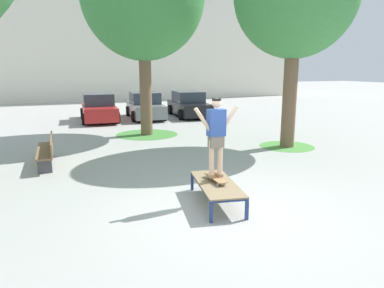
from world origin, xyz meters
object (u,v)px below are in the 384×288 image
Objects in this scene: car_red at (99,108)px; car_grey at (145,106)px; park_bench at (47,150)px; skate_box at (217,185)px; skater at (216,132)px; skateboard at (215,178)px; car_black at (189,105)px.

car_red is 0.99× the size of car_grey.
park_bench is at bearing -119.61° from car_grey.
skater is (0.02, 0.10, 1.12)m from skate_box.
skate_box is at bearing -99.29° from skateboard.
car_black is at bearing 72.47° from skater.
car_red is at bearing 74.61° from park_bench.
skateboard is 13.94m from car_black.
car_black is at bearing 72.47° from skateboard.
skate_box is 14.04m from car_black.
car_red is at bearing -177.67° from car_grey.
skateboard is 0.19× the size of car_grey.
car_red and car_grey have the same top height.
skate_box is at bearing -53.05° from park_bench.
car_grey is at bearing 2.33° from car_red.
car_grey is 2.64m from car_black.
skateboard is (0.02, 0.10, 0.12)m from skate_box.
skater is 0.39× the size of car_black.
car_red is at bearing 94.63° from skateboard.
skater is at bearing -52.30° from park_bench.
car_red is (-1.08, 13.32, 0.15)m from skateboard.
car_red is 9.12m from park_bench.
car_red reaches higher than skateboard.
car_red is at bearing 94.63° from skater.
car_black is at bearing 48.70° from park_bench.
car_grey is (1.56, 13.43, 0.15)m from skateboard.
skateboard is at bearing -96.63° from car_grey.
park_bench is (-5.06, -8.90, -0.24)m from car_grey.
skate_box is 0.47× the size of car_red.
skateboard is 0.47× the size of skater.
park_bench reaches higher than skate_box.
skate_box is 2.49× the size of skateboard.
park_bench is (-3.48, 4.63, 0.03)m from skate_box.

